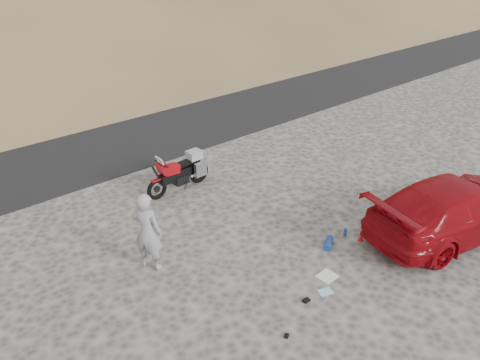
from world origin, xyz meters
The scene contains 12 objects.
ground centered at (0.00, 0.00, 0.00)m, with size 140.00×140.00×0.00m, color #42403D.
road centered at (0.00, 9.00, 0.00)m, with size 120.00×7.00×0.05m, color black.
motorcycle centered at (0.83, 3.68, 0.54)m, with size 2.14×0.69×1.27m.
man centered at (-1.64, 1.17, 0.00)m, with size 0.69×0.45×1.88m, color #97979C.
red_car centered at (4.86, -2.38, 0.00)m, with size 1.99×4.90×1.42m, color maroon.
gear_white_cloth centered at (1.16, -1.59, 0.01)m, with size 0.41×0.36×0.01m, color white.
gear_blue_mat centered at (2.02, -0.86, 0.09)m, with size 0.17×0.17×0.44m, color navy.
gear_bottle centered at (2.67, -0.83, 0.10)m, with size 0.07×0.07×0.20m, color navy.
gear_funnel centered at (2.80, -1.21, 0.09)m, with size 0.14×0.14×0.18m, color #B4110C.
gear_glove_a centered at (0.25, -1.83, 0.02)m, with size 0.15×0.11×0.04m, color black.
gear_glove_b centered at (-0.72, -2.24, 0.02)m, with size 0.11×0.08×0.04m, color black.
gear_blue_cloth centered at (0.76, -1.89, 0.01)m, with size 0.29×0.21×0.01m, color #9ACFEF.
Camera 1 is at (-5.36, -6.53, 6.77)m, focal length 35.00 mm.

